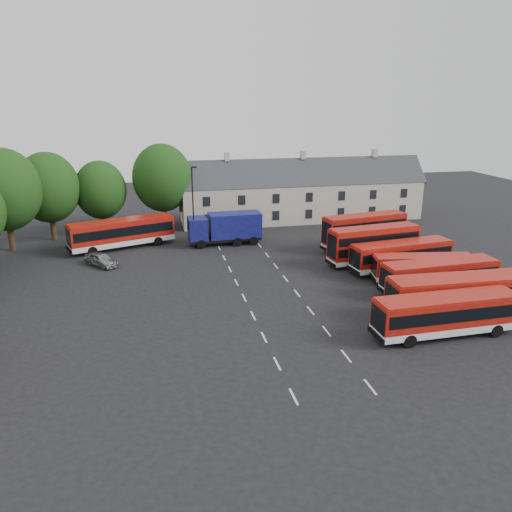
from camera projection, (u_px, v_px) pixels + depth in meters
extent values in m
plane|color=black|center=(248.00, 306.00, 43.29)|extent=(140.00, 140.00, 0.00)
cube|color=beige|center=(294.00, 396.00, 30.26)|extent=(0.15, 1.80, 0.01)
cube|color=beige|center=(277.00, 364.00, 33.98)|extent=(0.15, 1.80, 0.01)
cube|color=beige|center=(264.00, 337.00, 37.71)|extent=(0.15, 1.80, 0.01)
cube|color=beige|center=(253.00, 316.00, 41.43)|extent=(0.15, 1.80, 0.01)
cube|color=beige|center=(244.00, 298.00, 45.15)|extent=(0.15, 1.80, 0.01)
cube|color=beige|center=(236.00, 282.00, 48.88)|extent=(0.15, 1.80, 0.01)
cube|color=beige|center=(230.00, 269.00, 52.60)|extent=(0.15, 1.80, 0.01)
cube|color=beige|center=(224.00, 258.00, 56.33)|extent=(0.15, 1.80, 0.01)
cube|color=beige|center=(219.00, 248.00, 60.05)|extent=(0.15, 1.80, 0.01)
cube|color=beige|center=(370.00, 387.00, 31.26)|extent=(0.15, 1.80, 0.01)
cube|color=beige|center=(346.00, 356.00, 34.98)|extent=(0.15, 1.80, 0.01)
cube|color=beige|center=(327.00, 331.00, 38.71)|extent=(0.15, 1.80, 0.01)
cube|color=beige|center=(311.00, 310.00, 42.43)|extent=(0.15, 1.80, 0.01)
cube|color=beige|center=(297.00, 293.00, 46.16)|extent=(0.15, 1.80, 0.01)
cube|color=beige|center=(286.00, 279.00, 49.88)|extent=(0.15, 1.80, 0.01)
cube|color=beige|center=(276.00, 266.00, 53.61)|extent=(0.15, 1.80, 0.01)
cube|color=beige|center=(267.00, 255.00, 57.33)|extent=(0.15, 1.80, 0.01)
cube|color=beige|center=(260.00, 245.00, 61.06)|extent=(0.15, 1.80, 0.01)
cylinder|color=black|center=(11.00, 233.00, 58.30)|extent=(0.70, 0.70, 4.38)
ellipsoid|color=#1D3D10|center=(4.00, 190.00, 56.76)|extent=(8.25, 8.25, 9.49)
cylinder|color=black|center=(53.00, 224.00, 62.88)|extent=(0.70, 0.70, 4.02)
ellipsoid|color=#1D3D10|center=(48.00, 188.00, 61.46)|extent=(7.59, 7.59, 8.73)
cylinder|color=black|center=(103.00, 220.00, 66.03)|extent=(0.70, 0.70, 3.50)
ellipsoid|color=#1D3D10|center=(101.00, 190.00, 64.79)|extent=(6.60, 6.60, 7.59)
cylinder|color=black|center=(164.00, 213.00, 68.46)|extent=(0.70, 0.70, 4.20)
ellipsoid|color=#1D3D10|center=(162.00, 178.00, 66.97)|extent=(7.92, 7.92, 9.11)
cube|color=beige|center=(302.00, 201.00, 73.20)|extent=(35.00, 7.00, 5.50)
cube|color=#2D3035|center=(302.00, 182.00, 72.36)|extent=(35.70, 7.13, 7.13)
cube|color=beige|center=(227.00, 157.00, 68.95)|extent=(0.60, 0.90, 1.20)
cube|color=beige|center=(303.00, 155.00, 71.15)|extent=(0.60, 0.90, 1.20)
cube|color=beige|center=(375.00, 153.00, 73.36)|extent=(0.60, 0.90, 1.20)
cube|color=silver|center=(445.00, 326.00, 37.82)|extent=(11.36, 2.83, 0.57)
cube|color=#9A1409|center=(447.00, 310.00, 37.42)|extent=(11.36, 2.83, 2.00)
cube|color=black|center=(447.00, 309.00, 37.41)|extent=(10.91, 2.88, 0.98)
cube|color=#9A1409|center=(449.00, 297.00, 37.10)|extent=(11.13, 2.72, 0.12)
cylinder|color=black|center=(410.00, 341.00, 36.02)|extent=(1.03, 0.31, 1.03)
cylinder|color=black|center=(476.00, 318.00, 39.78)|extent=(1.03, 0.31, 1.03)
cube|color=silver|center=(459.00, 306.00, 41.23)|extent=(12.23, 3.17, 0.61)
cube|color=#9A1409|center=(461.00, 290.00, 40.81)|extent=(12.23, 3.17, 2.15)
cube|color=black|center=(461.00, 290.00, 40.79)|extent=(11.75, 3.22, 1.05)
cube|color=#9A1409|center=(463.00, 277.00, 40.46)|extent=(11.99, 3.05, 0.13)
cylinder|color=black|center=(422.00, 319.00, 39.49)|extent=(1.11, 0.35, 1.10)
cylinder|color=black|center=(491.00, 300.00, 43.15)|extent=(1.11, 0.35, 1.10)
cube|color=silver|center=(438.00, 285.00, 46.02)|extent=(11.07, 3.05, 0.55)
cube|color=#9A1409|center=(440.00, 272.00, 45.64)|extent=(11.07, 3.05, 1.94)
cube|color=black|center=(440.00, 272.00, 45.62)|extent=(10.63, 3.09, 0.95)
cube|color=#9A1409|center=(441.00, 262.00, 45.33)|extent=(10.84, 2.94, 0.12)
cylinder|color=black|center=(411.00, 296.00, 44.20)|extent=(1.01, 0.33, 1.00)
cylinder|color=black|center=(463.00, 280.00, 48.01)|extent=(1.01, 0.33, 1.00)
cube|color=silver|center=(422.00, 275.00, 48.77)|extent=(9.94, 3.82, 0.49)
cube|color=#9A1409|center=(423.00, 265.00, 48.44)|extent=(9.94, 3.82, 1.72)
cube|color=black|center=(423.00, 264.00, 48.43)|extent=(9.57, 3.81, 0.84)
cube|color=#9A1409|center=(424.00, 256.00, 48.16)|extent=(9.74, 3.70, 0.11)
cylinder|color=black|center=(394.00, 282.00, 47.78)|extent=(0.91, 0.39, 0.88)
cylinder|color=black|center=(449.00, 274.00, 49.92)|extent=(0.91, 0.39, 0.88)
cube|color=silver|center=(400.00, 264.00, 51.98)|extent=(11.17, 3.80, 0.55)
cube|color=#9A1409|center=(401.00, 252.00, 51.60)|extent=(11.17, 3.80, 1.94)
cube|color=black|center=(401.00, 252.00, 51.59)|extent=(10.74, 3.80, 0.95)
cube|color=#9A1409|center=(402.00, 243.00, 51.29)|extent=(10.94, 3.67, 0.12)
cylinder|color=black|center=(377.00, 273.00, 49.96)|extent=(1.02, 0.40, 1.00)
cylinder|color=black|center=(421.00, 259.00, 54.17)|extent=(1.02, 0.40, 1.00)
cube|color=silver|center=(372.00, 257.00, 54.19)|extent=(10.27, 3.51, 0.50)
cube|color=#9A1409|center=(374.00, 242.00, 53.65)|extent=(10.27, 3.51, 3.06)
cube|color=black|center=(373.00, 247.00, 53.83)|extent=(9.87, 3.51, 0.87)
cube|color=#9A1409|center=(375.00, 227.00, 53.17)|extent=(10.06, 3.39, 0.11)
cylinder|color=black|center=(351.00, 266.00, 52.33)|extent=(0.94, 0.37, 0.91)
cylinder|color=black|center=(392.00, 254.00, 56.21)|extent=(0.94, 0.37, 0.91)
cube|color=black|center=(374.00, 236.00, 53.47)|extent=(9.87, 3.51, 0.87)
cube|color=silver|center=(363.00, 243.00, 59.31)|extent=(10.53, 4.08, 0.51)
cube|color=#9A1409|center=(364.00, 229.00, 58.75)|extent=(10.53, 4.08, 3.13)
cube|color=black|center=(364.00, 234.00, 58.94)|extent=(10.13, 4.07, 0.89)
cube|color=#9A1409|center=(365.00, 215.00, 58.26)|extent=(10.31, 3.95, 0.11)
cylinder|color=black|center=(344.00, 251.00, 57.27)|extent=(0.97, 0.42, 0.93)
cylinder|color=black|center=(381.00, 240.00, 61.50)|extent=(0.97, 0.42, 0.93)
cube|color=black|center=(365.00, 224.00, 58.57)|extent=(10.13, 4.07, 0.89)
cube|color=silver|center=(123.00, 241.00, 59.78)|extent=(12.52, 6.75, 0.61)
cube|color=#9A1409|center=(122.00, 230.00, 59.36)|extent=(12.52, 6.75, 2.18)
cube|color=black|center=(122.00, 229.00, 59.34)|extent=(12.08, 6.64, 1.06)
cube|color=#9A1409|center=(121.00, 220.00, 59.01)|extent=(12.25, 6.56, 0.13)
cylinder|color=black|center=(92.00, 251.00, 56.88)|extent=(1.16, 0.67, 1.12)
cylinder|color=black|center=(150.00, 236.00, 62.87)|extent=(1.16, 0.67, 1.12)
cube|color=black|center=(225.00, 239.00, 61.34)|extent=(8.90, 2.63, 0.33)
cube|color=navy|center=(198.00, 228.00, 60.12)|extent=(2.30, 2.83, 2.65)
cube|color=black|center=(189.00, 226.00, 59.76)|extent=(0.19, 2.35, 1.32)
cube|color=navy|center=(235.00, 225.00, 61.13)|extent=(6.38, 2.96, 2.98)
cylinder|color=black|center=(201.00, 244.00, 59.52)|extent=(1.11, 0.34, 1.10)
cylinder|color=black|center=(249.00, 236.00, 63.32)|extent=(1.11, 0.34, 1.10)
imported|color=#95979C|center=(101.00, 259.00, 53.47)|extent=(4.04, 4.37, 1.45)
cylinder|color=black|center=(193.00, 209.00, 58.45)|extent=(0.17, 0.17, 9.69)
cube|color=black|center=(194.00, 167.00, 56.97)|extent=(0.62, 0.37, 0.17)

